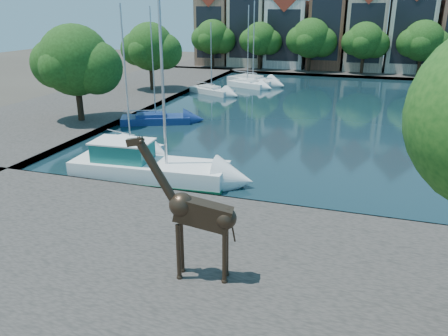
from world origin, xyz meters
name	(u,v)px	position (x,y,z in m)	size (l,w,h in m)	color
ground	(296,214)	(0.00, 0.00, 0.00)	(160.00, 160.00, 0.00)	#38332B
water_basin	(334,112)	(0.00, 24.00, 0.04)	(38.00, 50.00, 0.08)	black
near_quay	(267,289)	(0.00, -7.00, 0.25)	(50.00, 14.00, 0.50)	#45403B
far_quay	(349,70)	(0.00, 56.00, 0.25)	(60.00, 16.00, 0.50)	#45403B
left_quay	(114,96)	(-25.00, 24.00, 0.25)	(14.00, 52.00, 0.50)	#45403B
townhouse_west_end	(217,23)	(-23.00, 55.99, 7.36)	(5.44, 9.18, 14.93)	#8D654D
townhouse_west_mid	(251,18)	(-17.00, 55.99, 8.23)	(5.94, 9.18, 16.79)	#BBAB90
townhouse_west_inner	(288,24)	(-10.50, 55.99, 7.35)	(6.43, 9.18, 15.15)	silver
townhouse_center	(329,18)	(-4.00, 55.99, 8.36)	(5.44, 9.18, 16.93)	brown
townhouse_east_inner	(367,22)	(2.00, 55.99, 7.73)	(5.94, 9.18, 15.79)	tan
townhouse_east_mid	(411,20)	(8.50, 55.99, 8.10)	(6.43, 9.18, 16.65)	beige
far_tree_far_west	(213,38)	(-21.90, 50.49, 5.18)	(7.28, 5.60, 7.68)	#332114
far_tree_west	(260,40)	(-13.91, 50.49, 5.08)	(6.76, 5.20, 7.36)	#332114
far_tree_mid_west	(311,40)	(-5.89, 50.49, 5.29)	(7.80, 6.00, 8.00)	#332114
far_tree_mid_east	(365,42)	(2.10, 50.49, 5.13)	(7.02, 5.40, 7.52)	#332114
far_tree_east	(423,42)	(10.11, 50.49, 5.24)	(7.54, 5.80, 7.84)	#332114
side_tree_left_near	(76,63)	(-20.89, 11.99, 5.49)	(7.80, 6.00, 8.20)	#332114
side_tree_left_far	(151,48)	(-21.90, 27.99, 5.38)	(7.28, 5.60, 7.88)	#332114
giraffe_statue	(195,213)	(-2.60, -7.32, 3.09)	(3.70, 0.97, 5.28)	#322419
motorsailer	(144,164)	(-9.57, 1.98, 0.97)	(9.65, 3.40, 11.50)	white
sailboat_left_a	(131,144)	(-13.03, 6.47, 0.64)	(5.26, 3.05, 10.09)	silver
sailboat_left_b	(156,118)	(-15.00, 14.57, 0.57)	(6.45, 4.40, 9.94)	navy
sailboat_left_c	(211,90)	(-15.00, 29.81, 0.56)	(6.13, 4.27, 8.26)	silver
sailboat_left_d	(247,83)	(-12.00, 35.47, 0.63)	(5.61, 3.65, 10.15)	white
sailboat_left_e	(253,79)	(-12.00, 38.39, 0.68)	(7.66, 5.28, 10.68)	silver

